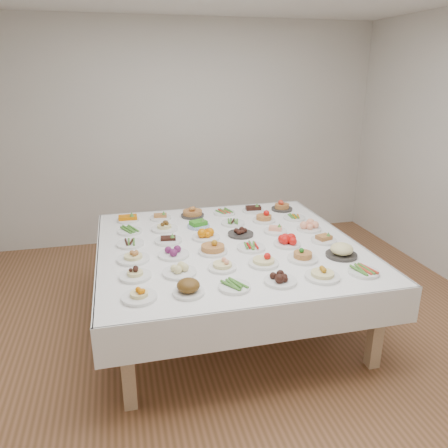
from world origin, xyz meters
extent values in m
plane|color=brown|center=(0.00, 0.00, 0.00)|extent=(5.00, 5.00, 0.00)
cube|color=silver|center=(0.00, 2.50, 1.40)|extent=(5.00, 0.02, 2.80)
cube|color=white|center=(-0.05, 0.25, 0.72)|extent=(2.19, 2.19, 0.06)
cube|color=white|center=(-0.05, 1.35, 0.61)|extent=(2.21, 0.02, 0.28)
cube|color=white|center=(-0.05, -0.85, 0.61)|extent=(2.21, 0.01, 0.28)
cube|color=white|center=(1.05, 0.25, 0.61)|extent=(0.02, 2.21, 0.28)
cube|color=white|center=(-1.14, 0.25, 0.61)|extent=(0.02, 2.21, 0.28)
cube|color=#D2AF86|center=(-0.96, -0.67, 0.34)|extent=(0.09, 0.09, 0.69)
cube|color=#D2AF86|center=(0.87, -0.67, 0.34)|extent=(0.09, 0.09, 0.69)
cube|color=#D2AF86|center=(-0.96, 1.17, 0.34)|extent=(0.09, 0.09, 0.69)
cube|color=#D2AF86|center=(0.87, 1.17, 0.34)|extent=(0.09, 0.09, 0.69)
cylinder|color=white|center=(-0.85, -0.56, 0.76)|extent=(0.23, 0.23, 0.02)
cylinder|color=white|center=(-0.53, -0.57, 0.76)|extent=(0.21, 0.21, 0.02)
cylinder|color=white|center=(-0.21, -0.57, 0.76)|extent=(0.22, 0.22, 0.02)
cylinder|color=white|center=(0.13, -0.56, 0.76)|extent=(0.23, 0.23, 0.02)
cylinder|color=white|center=(0.45, -0.56, 0.76)|extent=(0.25, 0.25, 0.02)
cylinder|color=white|center=(0.77, -0.57, 0.76)|extent=(0.22, 0.22, 0.02)
cylinder|color=white|center=(-0.86, -0.23, 0.76)|extent=(0.23, 0.23, 0.02)
cylinder|color=white|center=(-0.54, -0.25, 0.76)|extent=(0.25, 0.25, 0.02)
cylinder|color=white|center=(-0.22, -0.24, 0.76)|extent=(0.21, 0.21, 0.02)
cylinder|color=white|center=(0.11, -0.24, 0.76)|extent=(0.23, 0.23, 0.02)
cylinder|color=white|center=(0.44, -0.23, 0.76)|extent=(0.24, 0.24, 0.02)
cylinder|color=#2E2B29|center=(0.77, -0.24, 0.76)|extent=(0.25, 0.25, 0.02)
cylinder|color=white|center=(-0.86, 0.08, 0.76)|extent=(0.25, 0.25, 0.02)
cylinder|color=white|center=(-0.54, 0.09, 0.76)|extent=(0.25, 0.25, 0.02)
cylinder|color=white|center=(-0.22, 0.08, 0.76)|extent=(0.24, 0.24, 0.02)
cylinder|color=white|center=(0.11, 0.08, 0.76)|extent=(0.24, 0.24, 0.02)
cylinder|color=white|center=(0.43, 0.09, 0.76)|extent=(0.23, 0.23, 0.02)
cylinder|color=white|center=(0.78, 0.09, 0.76)|extent=(0.22, 0.22, 0.02)
cylinder|color=white|center=(-0.87, 0.42, 0.76)|extent=(0.23, 0.23, 0.02)
cylinder|color=white|center=(-0.55, 0.41, 0.76)|extent=(0.24, 0.24, 0.02)
cylinder|color=white|center=(-0.21, 0.42, 0.76)|extent=(0.24, 0.24, 0.02)
cylinder|color=#2E2B29|center=(0.11, 0.42, 0.76)|extent=(0.23, 0.23, 0.02)
cylinder|color=white|center=(0.45, 0.41, 0.76)|extent=(0.21, 0.21, 0.02)
cylinder|color=white|center=(0.78, 0.40, 0.76)|extent=(0.22, 0.22, 0.02)
cylinder|color=white|center=(-0.86, 0.73, 0.76)|extent=(0.22, 0.22, 0.02)
cylinder|color=white|center=(-0.54, 0.73, 0.76)|extent=(0.25, 0.25, 0.02)
cylinder|color=#4C66B2|center=(-0.22, 0.73, 0.76)|extent=(0.21, 0.21, 0.02)
cylinder|color=white|center=(0.13, 0.73, 0.76)|extent=(0.23, 0.23, 0.02)
cylinder|color=white|center=(0.45, 0.74, 0.76)|extent=(0.22, 0.22, 0.02)
cylinder|color=white|center=(0.77, 0.74, 0.76)|extent=(0.21, 0.21, 0.02)
cylinder|color=white|center=(-0.87, 1.07, 0.76)|extent=(0.21, 0.21, 0.02)
cylinder|color=white|center=(-0.55, 1.06, 0.76)|extent=(0.21, 0.21, 0.02)
cylinder|color=#2E2B29|center=(-0.22, 1.07, 0.76)|extent=(0.23, 0.23, 0.02)
cylinder|color=white|center=(0.12, 1.07, 0.76)|extent=(0.22, 0.22, 0.02)
cylinder|color=white|center=(0.44, 1.07, 0.76)|extent=(0.23, 0.23, 0.02)
cylinder|color=#2E2B29|center=(0.76, 1.06, 0.76)|extent=(0.22, 0.22, 0.02)
camera|label=1|loc=(-0.92, -3.15, 2.15)|focal=35.00mm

